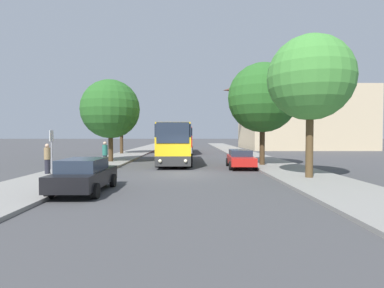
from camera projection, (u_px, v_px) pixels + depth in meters
ground_plane at (184, 174)px, 18.85m from camera, size 300.00×300.00×0.00m
sidewalk_left at (73, 173)px, 18.81m from camera, size 4.00×120.00×0.15m
sidewalk_right at (295, 173)px, 18.89m from camera, size 4.00×120.00×0.15m
building_right_background at (300, 106)px, 52.15m from camera, size 19.17×15.35×14.75m
bus_front at (175, 143)px, 25.70m from camera, size 2.94×10.39×3.36m
bus_middle at (182, 139)px, 40.35m from camera, size 3.00×12.00×3.39m
parked_car_left_curb at (84, 175)px, 12.82m from camera, size 2.01×4.27×1.47m
parked_car_right_near at (240, 158)px, 22.22m from camera, size 2.09×4.66×1.36m
bus_stop_sign at (52, 147)px, 16.57m from camera, size 0.08×0.45×2.62m
pedestrian_waiting_near at (105, 154)px, 21.10m from camera, size 0.36×0.36×1.84m
pedestrian_waiting_far at (47, 158)px, 17.84m from camera, size 0.36×0.36×1.79m
tree_left_near at (110, 109)px, 25.94m from camera, size 5.08×5.08×7.09m
tree_left_far at (121, 113)px, 36.80m from camera, size 4.42×4.42×7.21m
tree_right_near at (310, 78)px, 16.18m from camera, size 4.60×4.60×7.71m
tree_right_mid at (263, 98)px, 23.05m from camera, size 5.34×5.34×7.85m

